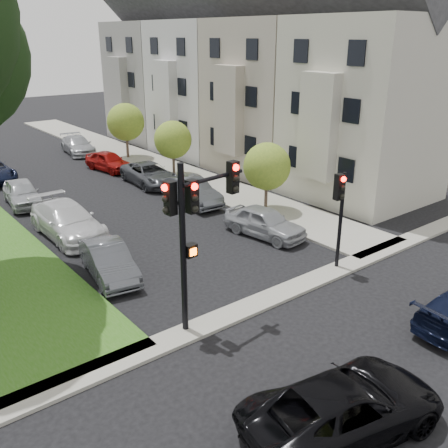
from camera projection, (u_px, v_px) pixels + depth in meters
ground at (316, 321)px, 16.82m from camera, size 140.00×140.00×0.00m
sidewalk_right at (140, 159)px, 38.29m from camera, size 3.50×44.00×0.12m
sidewalk_cross at (275, 296)px, 18.26m from camera, size 60.00×1.00×0.12m
house_a at (368, 75)px, 27.40m from camera, size 7.70×7.55×15.97m
house_b at (273, 68)px, 32.90m from camera, size 7.70×7.55×15.97m
house_c at (206, 63)px, 38.40m from camera, size 7.70×7.55×15.97m
house_d at (156, 59)px, 43.90m from camera, size 7.70×7.55×15.97m
small_tree_a at (267, 167)px, 26.25m from camera, size 2.52×2.52×3.78m
small_tree_b at (173, 140)px, 32.94m from camera, size 2.50×2.50×3.75m
small_tree_c at (126, 122)px, 37.61m from camera, size 2.82×2.82×4.22m
traffic_signal_main at (194, 217)px, 15.13m from camera, size 2.75×0.71×5.61m
traffic_signal_secondary at (340, 204)px, 19.46m from camera, size 0.54×0.43×4.09m
car_cross_near at (344, 407)px, 11.91m from camera, size 5.54×3.28×1.45m
car_parked_0 at (265, 222)px, 23.60m from camera, size 2.26×4.38×1.42m
car_parked_1 at (191, 191)px, 28.12m from camera, size 1.79×4.58×1.49m
car_parked_2 at (150, 174)px, 31.81m from camera, size 2.57×5.04×1.36m
car_parked_3 at (109, 161)px, 34.98m from camera, size 2.26×4.23×1.37m
car_parked_4 at (78, 145)px, 39.97m from camera, size 2.60×4.98×1.38m
car_parked_5 at (109, 261)px, 19.64m from camera, size 2.10×4.29×1.35m
car_parked_6 at (67, 221)px, 23.58m from camera, size 2.25×5.44×1.58m
car_parked_7 at (22, 193)px, 27.93m from camera, size 2.18×4.35×1.42m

